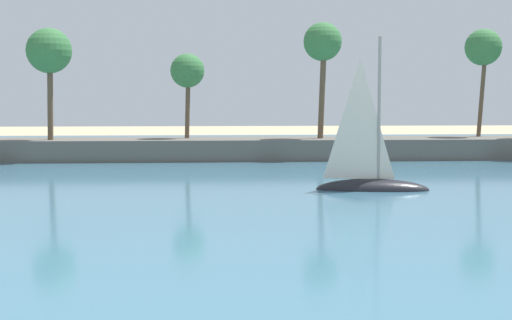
# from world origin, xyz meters

# --- Properties ---
(sea) EXTENTS (220.00, 86.92, 0.06)m
(sea) POSITION_xyz_m (0.00, 52.47, 0.03)
(sea) COLOR teal
(sea) RESTS_ON ground
(palm_headland) EXTENTS (92.49, 6.55, 13.33)m
(palm_headland) POSITION_xyz_m (0.09, 55.94, 3.02)
(palm_headland) COLOR #605B54
(palm_headland) RESTS_ON ground
(sailboat_near_shore) EXTENTS (6.52, 2.91, 9.12)m
(sailboat_near_shore) POSITION_xyz_m (8.76, 34.89, 0.88)
(sailboat_near_shore) COLOR black
(sailboat_near_shore) RESTS_ON sea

